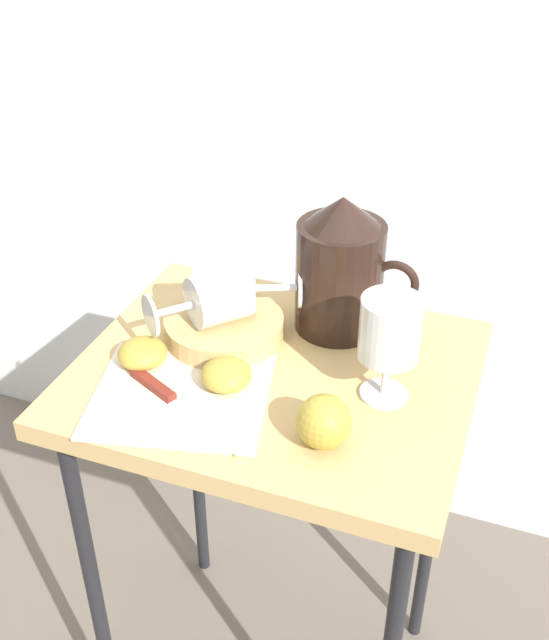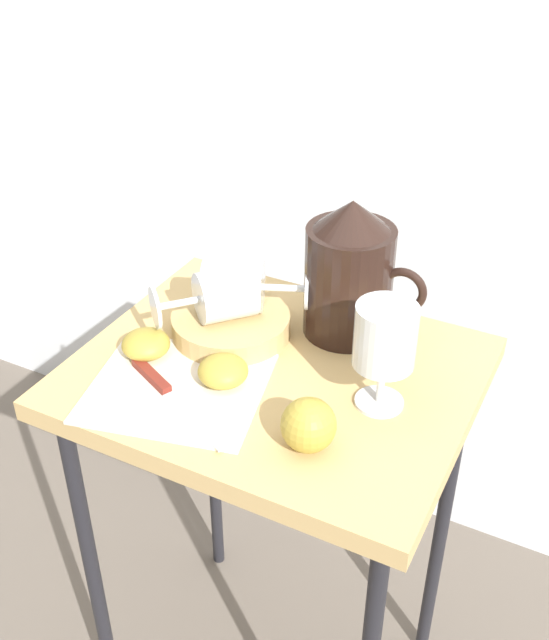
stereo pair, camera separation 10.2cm
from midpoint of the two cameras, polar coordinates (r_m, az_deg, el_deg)
name	(u,v)px [view 2 (the right image)]	position (r m, az deg, el deg)	size (l,w,h in m)	color
table	(274,413)	(1.11, 2.63, -7.01)	(0.54, 0.44, 0.72)	tan
linen_napkin	(177,387)	(1.03, -4.43, -5.13)	(0.23, 0.21, 0.00)	silver
basket_tray	(231,325)	(1.12, -0.67, -0.44)	(0.17, 0.17, 0.04)	tan
pitcher	(349,280)	(1.11, 8.21, 2.87)	(0.18, 0.13, 0.21)	black
wine_glass_upright	(385,342)	(0.96, 11.22, -1.69)	(0.08, 0.08, 0.15)	silver
wine_glass_tipped_near	(222,295)	(1.08, -1.24, 1.80)	(0.15, 0.15, 0.08)	silver
wine_glass_tipped_far	(236,286)	(1.10, -0.24, 2.46)	(0.17, 0.12, 0.08)	silver
apple_half_left	(146,344)	(1.08, -6.89, -1.89)	(0.07, 0.07, 0.04)	#B29938
apple_half_right	(223,371)	(1.02, -1.00, -3.91)	(0.07, 0.07, 0.04)	#B29938
apple_whole	(308,425)	(0.92, 5.73, -7.90)	(0.07, 0.07, 0.07)	#B29938
knife	(164,389)	(1.02, -5.39, -5.20)	(0.20, 0.11, 0.01)	silver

